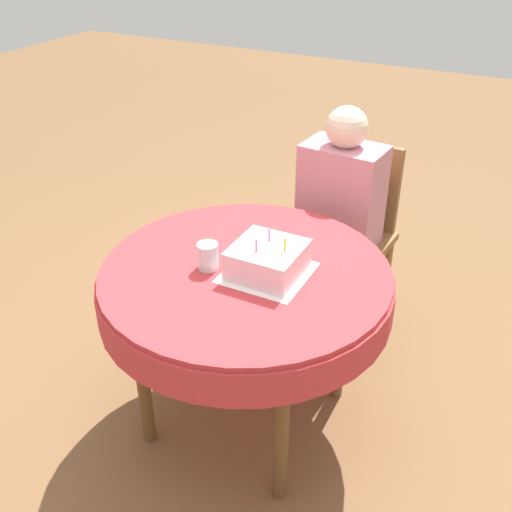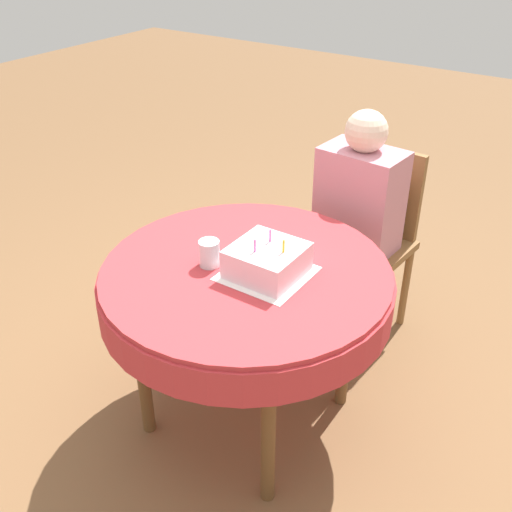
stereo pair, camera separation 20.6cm
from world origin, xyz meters
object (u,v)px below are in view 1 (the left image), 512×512
chair (345,229)px  birthday_cake (268,260)px  drinking_glass (208,256)px  person (338,204)px

chair → birthday_cake: bearing=-85.3°
drinking_glass → chair: bearing=77.2°
person → birthday_cake: size_ratio=4.73×
chair → drinking_glass: (-0.20, -0.89, 0.27)m
person → drinking_glass: size_ratio=11.41×
birthday_cake → drinking_glass: (-0.20, -0.07, -0.01)m
person → chair: bearing=90.0°
drinking_glass → person: bearing=76.3°
chair → birthday_cake: (-0.00, -0.82, 0.28)m
person → birthday_cake: 0.74m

